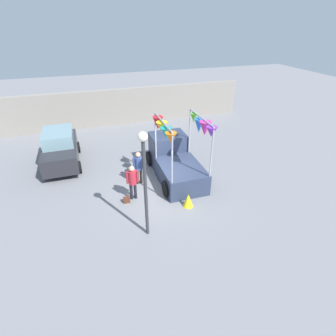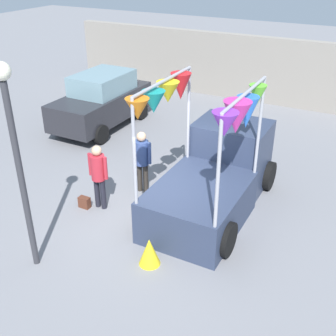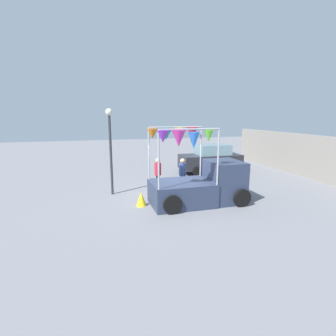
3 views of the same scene
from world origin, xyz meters
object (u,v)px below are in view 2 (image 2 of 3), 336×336
parked_car (102,100)px  person_customer (98,171)px  street_lamp (15,144)px  folded_kite_bundle_sunflower (149,252)px  handbag (84,202)px  person_vendor (142,156)px  vendor_truck (216,171)px

parked_car → person_customer: parked_car is taller
street_lamp → folded_kite_bundle_sunflower: size_ratio=6.81×
handbag → street_lamp: (0.41, -2.10, 2.51)m
person_vendor → street_lamp: bearing=-97.6°
vendor_truck → street_lamp: street_lamp is taller
person_customer → street_lamp: bearing=-88.5°
handbag → folded_kite_bundle_sunflower: 2.67m
handbag → street_lamp: street_lamp is taller
person_customer → handbag: bearing=-150.3°
vendor_truck → parked_car: 6.20m
handbag → street_lamp: size_ratio=0.07×
vendor_truck → folded_kite_bundle_sunflower: 2.78m
parked_car → person_customer: size_ratio=2.42×
parked_car → street_lamp: bearing=-64.9°
vendor_truck → folded_kite_bundle_sunflower: bearing=-96.3°
vendor_truck → person_vendor: (-1.88, -0.31, 0.08)m
vendor_truck → street_lamp: size_ratio=1.01×
parked_car → person_vendor: size_ratio=2.39×
parked_car → handbag: size_ratio=14.29×
vendor_truck → person_customer: (-2.40, -1.44, 0.07)m
street_lamp → person_customer: bearing=91.5°
vendor_truck → folded_kite_bundle_sunflower: size_ratio=6.85×
person_customer → folded_kite_bundle_sunflower: (2.10, -1.25, -0.70)m
handbag → folded_kite_bundle_sunflower: bearing=-23.1°
person_vendor → handbag: person_vendor is taller
parked_car → person_vendor: parked_car is taller
street_lamp → folded_kite_bundle_sunflower: bearing=27.2°
person_vendor → folded_kite_bundle_sunflower: size_ratio=2.79×
parked_car → person_customer: (3.06, -4.37, 0.05)m
vendor_truck → parked_car: bearing=151.8°
folded_kite_bundle_sunflower → person_vendor: bearing=123.6°
parked_car → street_lamp: (3.12, -6.67, 1.71)m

